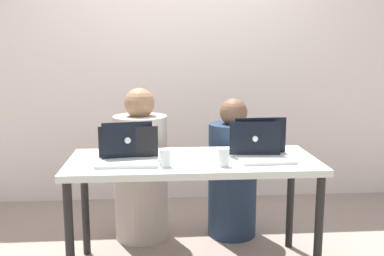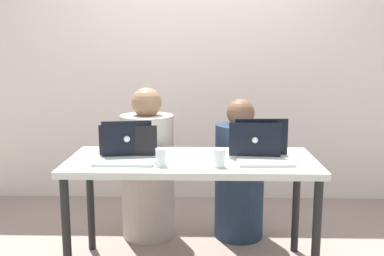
{
  "view_description": "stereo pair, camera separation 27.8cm",
  "coord_description": "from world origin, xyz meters",
  "px_view_note": "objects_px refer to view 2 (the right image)",
  "views": [
    {
      "loc": [
        -0.21,
        -2.67,
        1.39
      ],
      "look_at": [
        0.0,
        0.07,
        0.91
      ],
      "focal_mm": 42.0,
      "sensor_mm": 36.0,
      "label": 1
    },
    {
      "loc": [
        0.06,
        -2.68,
        1.39
      ],
      "look_at": [
        0.0,
        0.07,
        0.91
      ],
      "focal_mm": 42.0,
      "sensor_mm": 36.0,
      "label": 2
    }
  ],
  "objects_px": {
    "laptop_back_left": "(127,148)",
    "water_glass_right": "(219,159)",
    "laptop_back_right": "(254,149)",
    "person_on_right": "(239,177)",
    "person_on_left": "(148,171)",
    "water_glass_left": "(161,159)",
    "laptop_front_left": "(126,154)",
    "laptop_front_right": "(263,152)"
  },
  "relations": [
    {
      "from": "person_on_right",
      "to": "laptop_front_left",
      "type": "height_order",
      "value": "person_on_right"
    },
    {
      "from": "laptop_front_left",
      "to": "water_glass_left",
      "type": "xyz_separation_m",
      "value": [
        0.22,
        -0.11,
        -0.0
      ]
    },
    {
      "from": "person_on_left",
      "to": "water_glass_left",
      "type": "height_order",
      "value": "person_on_left"
    },
    {
      "from": "laptop_back_left",
      "to": "water_glass_right",
      "type": "distance_m",
      "value": 0.63
    },
    {
      "from": "laptop_back_left",
      "to": "person_on_left",
      "type": "bearing_deg",
      "value": -108.31
    },
    {
      "from": "laptop_back_right",
      "to": "laptop_front_left",
      "type": "xyz_separation_m",
      "value": [
        -0.78,
        -0.15,
        -0.0
      ]
    },
    {
      "from": "person_on_left",
      "to": "laptop_back_right",
      "type": "relative_size",
      "value": 3.36
    },
    {
      "from": "person_on_left",
      "to": "person_on_right",
      "type": "xyz_separation_m",
      "value": [
        0.68,
        0.0,
        -0.04
      ]
    },
    {
      "from": "water_glass_left",
      "to": "water_glass_right",
      "type": "distance_m",
      "value": 0.33
    },
    {
      "from": "laptop_back_right",
      "to": "water_glass_left",
      "type": "relative_size",
      "value": 3.21
    },
    {
      "from": "person_on_left",
      "to": "laptop_back_left",
      "type": "xyz_separation_m",
      "value": [
        -0.07,
        -0.46,
        0.28
      ]
    },
    {
      "from": "laptop_front_left",
      "to": "water_glass_right",
      "type": "relative_size",
      "value": 3.43
    },
    {
      "from": "person_on_left",
      "to": "water_glass_left",
      "type": "relative_size",
      "value": 10.8
    },
    {
      "from": "person_on_right",
      "to": "laptop_front_left",
      "type": "bearing_deg",
      "value": 52.24
    },
    {
      "from": "laptop_back_right",
      "to": "water_glass_left",
      "type": "distance_m",
      "value": 0.62
    },
    {
      "from": "laptop_back_left",
      "to": "laptop_front_left",
      "type": "height_order",
      "value": "laptop_back_left"
    },
    {
      "from": "laptop_back_left",
      "to": "laptop_front_left",
      "type": "xyz_separation_m",
      "value": [
        0.02,
        -0.14,
        -0.01
      ]
    },
    {
      "from": "laptop_back_right",
      "to": "water_glass_right",
      "type": "height_order",
      "value": "laptop_back_right"
    },
    {
      "from": "laptop_back_left",
      "to": "laptop_back_right",
      "type": "bearing_deg",
      "value": 170.75
    },
    {
      "from": "laptop_front_right",
      "to": "laptop_back_right",
      "type": "height_order",
      "value": "laptop_front_right"
    },
    {
      "from": "person_on_left",
      "to": "laptop_front_left",
      "type": "relative_size",
      "value": 3.11
    },
    {
      "from": "laptop_back_left",
      "to": "water_glass_right",
      "type": "xyz_separation_m",
      "value": [
        0.57,
        -0.26,
        -0.01
      ]
    },
    {
      "from": "laptop_front_right",
      "to": "water_glass_left",
      "type": "distance_m",
      "value": 0.62
    },
    {
      "from": "person_on_left",
      "to": "person_on_right",
      "type": "distance_m",
      "value": 0.68
    },
    {
      "from": "laptop_front_right",
      "to": "water_glass_left",
      "type": "bearing_deg",
      "value": -168.78
    },
    {
      "from": "laptop_back_right",
      "to": "water_glass_right",
      "type": "bearing_deg",
      "value": 54.21
    },
    {
      "from": "laptop_front_left",
      "to": "water_glass_left",
      "type": "relative_size",
      "value": 3.48
    },
    {
      "from": "person_on_left",
      "to": "laptop_back_right",
      "type": "xyz_separation_m",
      "value": [
        0.73,
        -0.46,
        0.28
      ]
    },
    {
      "from": "person_on_right",
      "to": "laptop_back_right",
      "type": "bearing_deg",
      "value": 109.03
    },
    {
      "from": "person_on_right",
      "to": "laptop_back_left",
      "type": "bearing_deg",
      "value": 44.47
    },
    {
      "from": "laptop_front_right",
      "to": "water_glass_left",
      "type": "xyz_separation_m",
      "value": [
        -0.6,
        -0.15,
        -0.01
      ]
    },
    {
      "from": "laptop_back_left",
      "to": "person_on_right",
      "type": "bearing_deg",
      "value": -158.04
    },
    {
      "from": "person_on_left",
      "to": "water_glass_right",
      "type": "distance_m",
      "value": 0.92
    },
    {
      "from": "laptop_back_right",
      "to": "laptop_back_left",
      "type": "height_order",
      "value": "laptop_back_left"
    },
    {
      "from": "person_on_right",
      "to": "laptop_back_left",
      "type": "distance_m",
      "value": 0.94
    },
    {
      "from": "laptop_back_left",
      "to": "water_glass_right",
      "type": "relative_size",
      "value": 3.23
    },
    {
      "from": "laptop_front_left",
      "to": "laptop_back_left",
      "type": "bearing_deg",
      "value": 97.8
    },
    {
      "from": "laptop_back_right",
      "to": "person_on_right",
      "type": "bearing_deg",
      "value": -78.67
    },
    {
      "from": "person_on_left",
      "to": "person_on_right",
      "type": "height_order",
      "value": "person_on_left"
    },
    {
      "from": "laptop_front_right",
      "to": "laptop_back_left",
      "type": "height_order",
      "value": "laptop_front_right"
    },
    {
      "from": "laptop_back_right",
      "to": "water_glass_right",
      "type": "xyz_separation_m",
      "value": [
        -0.23,
        -0.27,
        -0.0
      ]
    },
    {
      "from": "laptop_front_left",
      "to": "water_glass_right",
      "type": "bearing_deg",
      "value": -11.35
    }
  ]
}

